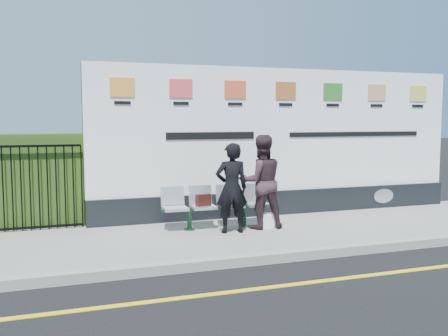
% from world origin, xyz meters
% --- Properties ---
extents(ground, '(80.00, 80.00, 0.00)m').
position_xyz_m(ground, '(0.00, 0.00, 0.00)').
color(ground, black).
extents(pavement, '(14.00, 3.00, 0.12)m').
position_xyz_m(pavement, '(0.00, 2.50, 0.06)').
color(pavement, gray).
rests_on(pavement, ground).
extents(kerb, '(14.00, 0.18, 0.14)m').
position_xyz_m(kerb, '(0.00, 1.00, 0.07)').
color(kerb, gray).
rests_on(kerb, ground).
extents(yellow_line, '(14.00, 0.10, 0.01)m').
position_xyz_m(yellow_line, '(0.00, 0.00, 0.00)').
color(yellow_line, yellow).
rests_on(yellow_line, ground).
extents(billboard, '(8.00, 0.30, 3.00)m').
position_xyz_m(billboard, '(0.50, 3.85, 1.42)').
color(billboard, black).
rests_on(billboard, pavement).
extents(hedge, '(2.35, 0.70, 1.70)m').
position_xyz_m(hedge, '(-4.58, 4.30, 0.97)').
color(hedge, '#2A4715').
rests_on(hedge, pavement).
extents(railing, '(2.05, 0.06, 1.54)m').
position_xyz_m(railing, '(-4.58, 3.85, 0.89)').
color(railing, black).
rests_on(railing, pavement).
extents(bench, '(1.99, 0.59, 0.42)m').
position_xyz_m(bench, '(-1.25, 2.95, 0.33)').
color(bench, silver).
rests_on(bench, pavement).
extents(woman_left, '(0.60, 0.43, 1.57)m').
position_xyz_m(woman_left, '(-1.13, 2.52, 0.90)').
color(woman_left, black).
rests_on(woman_left, pavement).
extents(woman_right, '(0.87, 0.70, 1.69)m').
position_xyz_m(woman_right, '(-0.50, 2.70, 0.97)').
color(woman_right, '#362329').
rests_on(woman_right, pavement).
extents(handbag_brown, '(0.29, 0.18, 0.21)m').
position_xyz_m(handbag_brown, '(-1.51, 2.96, 0.65)').
color(handbag_brown, black).
rests_on(handbag_brown, bench).
extents(carrier_bag_white, '(0.27, 0.16, 0.27)m').
position_xyz_m(carrier_bag_white, '(-0.41, 2.66, 0.25)').
color(carrier_bag_white, white).
rests_on(carrier_bag_white, pavement).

